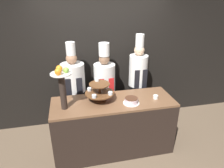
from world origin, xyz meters
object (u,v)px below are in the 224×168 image
object	(u,v)px
tiered_stand	(100,91)
fruit_pedestal	(62,83)
chef_center_right	(138,78)
cup_white	(156,97)
cake_round	(131,101)
chef_left	(74,87)
chef_center_left	(105,85)

from	to	relation	value
tiered_stand	fruit_pedestal	xyz separation A→B (m)	(-0.55, -0.12, 0.23)
fruit_pedestal	chef_center_right	xyz separation A→B (m)	(1.37, 0.70, -0.32)
cup_white	cake_round	bearing A→B (deg)	-172.29
chef_left	chef_center_right	distance (m)	1.21
fruit_pedestal	cake_round	xyz separation A→B (m)	(1.01, -0.06, -0.36)
fruit_pedestal	cup_white	size ratio (longest dim) A/B	8.16
tiered_stand	chef_center_left	size ratio (longest dim) A/B	0.26
fruit_pedestal	cup_white	distance (m)	1.48
cake_round	chef_center_right	distance (m)	0.85
tiered_stand	chef_left	size ratio (longest dim) A/B	0.26
tiered_stand	chef_left	world-z (taller)	chef_left
fruit_pedestal	cup_white	world-z (taller)	fruit_pedestal
cup_white	chef_center_left	world-z (taller)	chef_center_left
cake_round	cup_white	size ratio (longest dim) A/B	3.22
cup_white	chef_center_right	xyz separation A→B (m)	(-0.06, 0.71, 0.05)
chef_center_left	cup_white	bearing A→B (deg)	-45.07
chef_center_left	fruit_pedestal	bearing A→B (deg)	-136.21
cake_round	chef_left	world-z (taller)	chef_left
chef_center_left	chef_center_right	world-z (taller)	chef_center_right
cup_white	fruit_pedestal	bearing A→B (deg)	179.73
cup_white	chef_left	bearing A→B (deg)	150.90
cup_white	tiered_stand	bearing A→B (deg)	171.65
fruit_pedestal	chef_center_left	bearing A→B (deg)	43.79
tiered_stand	cake_round	bearing A→B (deg)	-22.22
fruit_pedestal	cup_white	bearing A→B (deg)	-0.27
cup_white	chef_center_left	size ratio (longest dim) A/B	0.05
cake_round	chef_center_right	bearing A→B (deg)	64.26
cake_round	chef_left	size ratio (longest dim) A/B	0.14
fruit_pedestal	cake_round	world-z (taller)	fruit_pedestal
chef_center_right	chef_center_left	bearing A→B (deg)	180.00
fruit_pedestal	cake_round	bearing A→B (deg)	-3.67
chef_left	chef_center_right	bearing A→B (deg)	-0.00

